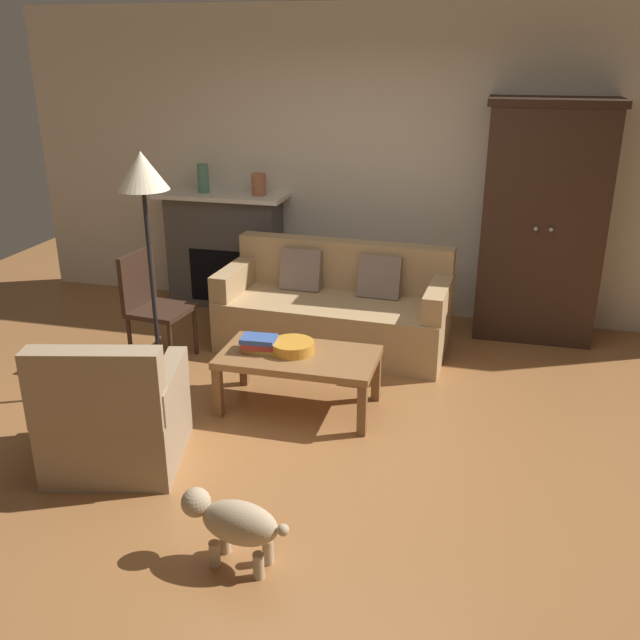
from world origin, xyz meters
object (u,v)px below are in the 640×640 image
(couch, at_px, (335,311))
(mantel_vase_terracotta, at_px, (259,184))
(floor_lamp, at_px, (143,186))
(fireplace, at_px, (225,249))
(armoire, at_px, (542,222))
(fruit_bowl, at_px, (293,347))
(coffee_table, at_px, (299,361))
(side_chair_wooden, at_px, (151,300))
(book_stack, at_px, (260,344))
(armchair_near_left, at_px, (114,418))
(dog, at_px, (234,522))
(mantel_vase_jade, at_px, (203,178))

(couch, distance_m, mantel_vase_terracotta, 1.50)
(floor_lamp, bearing_deg, fireplace, 96.70)
(armoire, height_order, fruit_bowl, armoire)
(couch, xyz_separation_m, mantel_vase_terracotta, (-0.92, 0.75, 0.90))
(coffee_table, relative_size, side_chair_wooden, 1.22)
(book_stack, distance_m, floor_lamp, 1.34)
(armchair_near_left, bearing_deg, mantel_vase_terracotta, 91.04)
(floor_lamp, relative_size, dog, 3.10)
(coffee_table, relative_size, floor_lamp, 0.62)
(coffee_table, relative_size, mantel_vase_jade, 4.08)
(mantel_vase_terracotta, distance_m, armchair_near_left, 3.05)
(dog, bearing_deg, side_chair_wooden, 125.25)
(armchair_near_left, distance_m, dog, 1.23)
(side_chair_wooden, relative_size, dog, 1.57)
(dog, bearing_deg, armchair_near_left, 146.78)
(fruit_bowl, bearing_deg, floor_lamp, -179.47)
(mantel_vase_jade, distance_m, mantel_vase_terracotta, 0.56)
(fruit_bowl, height_order, dog, fruit_bowl)
(coffee_table, distance_m, book_stack, 0.30)
(mantel_vase_jade, xyz_separation_m, mantel_vase_terracotta, (0.56, 0.00, -0.03))
(couch, distance_m, armchair_near_left, 2.32)
(coffee_table, bearing_deg, couch, 90.71)
(book_stack, bearing_deg, coffee_table, 1.98)
(fruit_bowl, bearing_deg, armchair_near_left, -129.86)
(mantel_vase_terracotta, height_order, side_chair_wooden, mantel_vase_terracotta)
(couch, relative_size, mantel_vase_jade, 7.25)
(mantel_vase_terracotta, xyz_separation_m, armchair_near_left, (0.05, -2.91, -0.91))
(book_stack, xyz_separation_m, mantel_vase_terracotta, (-0.66, 1.94, 0.75))
(fireplace, height_order, armchair_near_left, fireplace)
(floor_lamp, distance_m, dog, 2.45)
(book_stack, bearing_deg, armchair_near_left, -122.11)
(armchair_near_left, xyz_separation_m, side_chair_wooden, (-0.52, 1.52, 0.20))
(armoire, bearing_deg, side_chair_wooden, -156.32)
(mantel_vase_terracotta, height_order, armchair_near_left, mantel_vase_terracotta)
(coffee_table, distance_m, armchair_near_left, 1.32)
(mantel_vase_jade, bearing_deg, dog, -65.36)
(armoire, relative_size, couch, 1.05)
(armoire, bearing_deg, fireplace, 178.49)
(fruit_bowl, distance_m, floor_lamp, 1.50)
(armoire, distance_m, side_chair_wooden, 3.35)
(fruit_bowl, xyz_separation_m, mantel_vase_terracotta, (-0.89, 1.91, 0.76))
(mantel_vase_jade, bearing_deg, couch, -26.96)
(book_stack, bearing_deg, armoire, 44.56)
(book_stack, relative_size, side_chair_wooden, 0.29)
(fireplace, distance_m, coffee_table, 2.36)
(coffee_table, height_order, mantel_vase_jade, mantel_vase_jade)
(mantel_vase_terracotta, distance_m, floor_lamp, 1.95)
(fruit_bowl, distance_m, armchair_near_left, 1.31)
(armoire, distance_m, book_stack, 2.74)
(book_stack, distance_m, mantel_vase_terracotta, 2.18)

